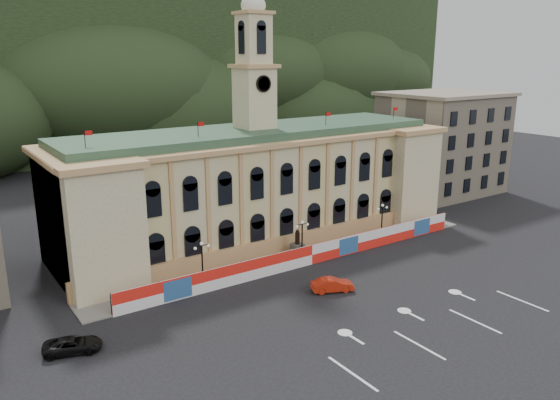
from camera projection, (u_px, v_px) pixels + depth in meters
ground at (401, 309)px, 56.09m from camera, size 260.00×260.00×0.00m
lane_markings at (439, 328)px, 52.11m from camera, size 26.00×10.00×0.02m
hill_ridge at (72, 76)px, 148.13m from camera, size 230.00×80.00×64.00m
city_hall at (257, 184)px, 76.05m from camera, size 56.20×17.60×37.10m
side_building_right at (442, 143)px, 101.81m from camera, size 21.00×17.00×18.60m
hoarding_fence at (312, 254)px, 67.79m from camera, size 50.00×0.44×2.50m
pavement at (298, 257)px, 70.20m from camera, size 56.00×5.50×0.16m
statue at (297, 248)px, 70.11m from camera, size 1.40×1.40×3.72m
lamp_left at (202, 259)px, 61.17m from camera, size 1.96×0.44×5.15m
lamp_center at (302, 236)px, 68.83m from camera, size 1.96×0.44×5.15m
lamp_right at (382, 218)px, 76.49m from camera, size 1.96×0.44×5.15m
red_sedan at (332, 285)px, 60.04m from camera, size 4.98×5.85×1.54m
black_suv at (73, 345)px, 47.79m from camera, size 5.35×6.40×1.39m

